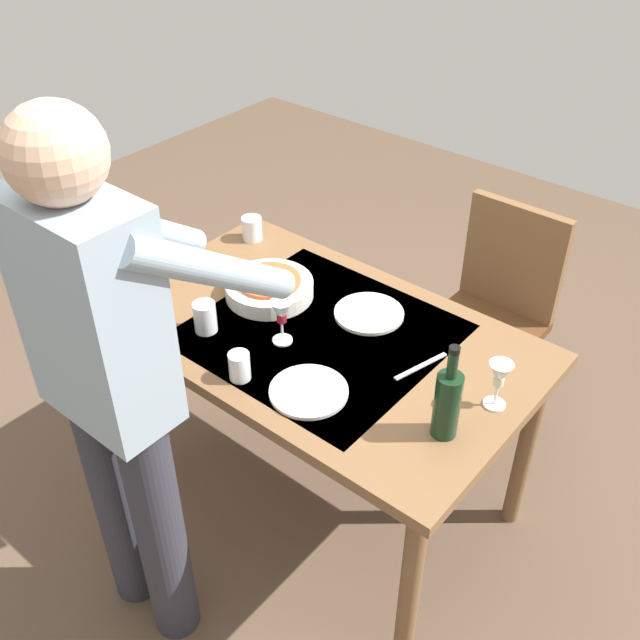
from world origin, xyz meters
name	(u,v)px	position (x,y,z in m)	size (l,w,h in m)	color
ground_plane	(320,490)	(0.00, 0.00, 0.00)	(6.00, 6.00, 0.00)	brown
dining_table	(320,354)	(0.00, 0.00, 0.67)	(1.37, 0.84, 0.76)	brown
chair_near	(495,305)	(-0.22, -0.80, 0.53)	(0.40, 0.40, 0.91)	#523019
person_server	(114,379)	(0.12, 0.68, 0.96)	(0.42, 0.61, 1.69)	#2D2D38
wine_bottle	(447,403)	(-0.54, 0.13, 0.87)	(0.07, 0.07, 0.30)	black
wine_glass_left	(281,314)	(0.06, 0.11, 0.87)	(0.07, 0.07, 0.15)	white
wine_glass_right	(499,377)	(-0.59, -0.06, 0.87)	(0.07, 0.07, 0.15)	white
water_cup_near_left	(239,366)	(0.04, 0.32, 0.81)	(0.06, 0.06, 0.09)	silver
water_cup_near_right	(205,317)	(0.29, 0.22, 0.81)	(0.07, 0.07, 0.10)	silver
water_cup_far_left	(252,228)	(0.57, -0.29, 0.81)	(0.08, 0.08, 0.09)	silver
serving_bowl_pasta	(269,287)	(0.27, -0.05, 0.79)	(0.30, 0.30, 0.07)	silver
dinner_plate_near	(309,391)	(-0.16, 0.24, 0.77)	(0.23, 0.23, 0.01)	silver
dinner_plate_far	(369,313)	(-0.06, -0.18, 0.77)	(0.23, 0.23, 0.01)	silver
table_knife	(421,366)	(-0.34, -0.06, 0.76)	(0.01, 0.20, 0.01)	silver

